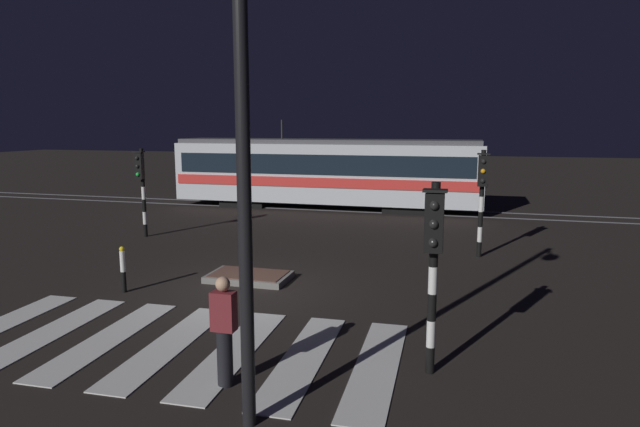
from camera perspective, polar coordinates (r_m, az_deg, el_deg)
The scene contains 12 objects.
ground_plane at distance 13.30m, azimuth -7.90°, elevation -7.96°, with size 120.00×120.00×0.00m, color black.
rail_near at distance 24.77m, azimuth 3.34°, elevation 0.22°, with size 80.00×0.12×0.03m, color #59595E.
rail_far at distance 26.16m, azimuth 4.00°, elevation 0.70°, with size 80.00×0.12×0.03m, color #59595E.
crosswalk_zebra at distance 10.43m, azimuth -15.51°, elevation -13.12°, with size 8.32×4.08×0.02m.
traffic_island at distance 14.06m, azimuth -7.47°, elevation -6.61°, with size 2.05×1.23×0.18m.
traffic_light_corner_far_left at distance 19.88m, azimuth -18.27°, elevation 3.45°, with size 0.36×0.42×3.12m.
traffic_light_corner_near_right at distance 8.48m, azimuth 11.83°, elevation -3.87°, with size 0.36×0.42×3.07m.
traffic_light_corner_far_right at distance 16.61m, azimuth 16.67°, elevation 2.65°, with size 0.36×0.42×3.20m.
street_lamp_near_kerb at distance 6.49m, azimuth -9.14°, elevation 12.78°, with size 0.44×1.21×6.78m.
tram at distance 25.58m, azimuth 0.59°, elevation 4.43°, with size 14.54×2.58×4.15m.
pedestrian_waiting_at_kerb at distance 8.45m, azimuth -10.04°, elevation -12.02°, with size 0.36×0.24×1.71m.
bollard_island_edge at distance 13.67m, azimuth -19.99°, elevation -5.53°, with size 0.12×0.12×1.11m.
Camera 1 is at (5.07, -11.64, 3.93)m, focal length 30.46 mm.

